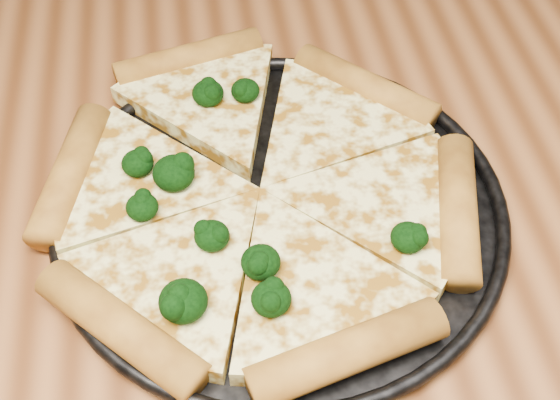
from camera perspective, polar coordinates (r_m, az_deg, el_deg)
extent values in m
cube|color=brown|center=(0.51, -6.95, -10.49)|extent=(1.20, 0.90, 0.04)
cube|color=brown|center=(1.16, 21.05, 0.95)|extent=(0.06, 0.06, 0.71)
cylinder|color=black|center=(0.54, 0.00, -0.88)|extent=(0.33, 0.33, 0.01)
torus|color=black|center=(0.54, 0.00, -0.41)|extent=(0.34, 0.34, 0.01)
cylinder|color=#C18630|center=(0.62, 6.74, 8.82)|extent=(0.11, 0.11, 0.03)
cylinder|color=#C18630|center=(0.65, -7.18, 10.94)|extent=(0.13, 0.06, 0.03)
cylinder|color=#C18630|center=(0.57, -16.15, 2.03)|extent=(0.06, 0.13, 0.03)
cylinder|color=#C18630|center=(0.48, -12.43, -9.81)|extent=(0.11, 0.11, 0.03)
cylinder|color=#C18630|center=(0.46, 5.33, -11.86)|extent=(0.13, 0.06, 0.03)
cylinder|color=#C18630|center=(0.54, 13.80, -0.68)|extent=(0.06, 0.13, 0.03)
ellipsoid|color=black|center=(0.47, -7.63, -7.89)|extent=(0.03, 0.03, 0.02)
ellipsoid|color=black|center=(0.52, -10.80, -0.54)|extent=(0.02, 0.02, 0.02)
ellipsoid|color=black|center=(0.54, -8.37, 2.11)|extent=(0.03, 0.03, 0.02)
ellipsoid|color=black|center=(0.55, -11.15, 2.85)|extent=(0.02, 0.02, 0.02)
ellipsoid|color=black|center=(0.48, -1.53, -4.91)|extent=(0.03, 0.03, 0.02)
ellipsoid|color=black|center=(0.60, -2.75, 8.61)|extent=(0.02, 0.02, 0.02)
ellipsoid|color=black|center=(0.50, 10.06, -2.92)|extent=(0.02, 0.02, 0.02)
ellipsoid|color=black|center=(0.60, -5.70, 8.37)|extent=(0.03, 0.03, 0.02)
ellipsoid|color=black|center=(0.47, -0.70, -7.76)|extent=(0.03, 0.03, 0.02)
ellipsoid|color=black|center=(0.50, -5.39, -2.82)|extent=(0.02, 0.02, 0.02)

